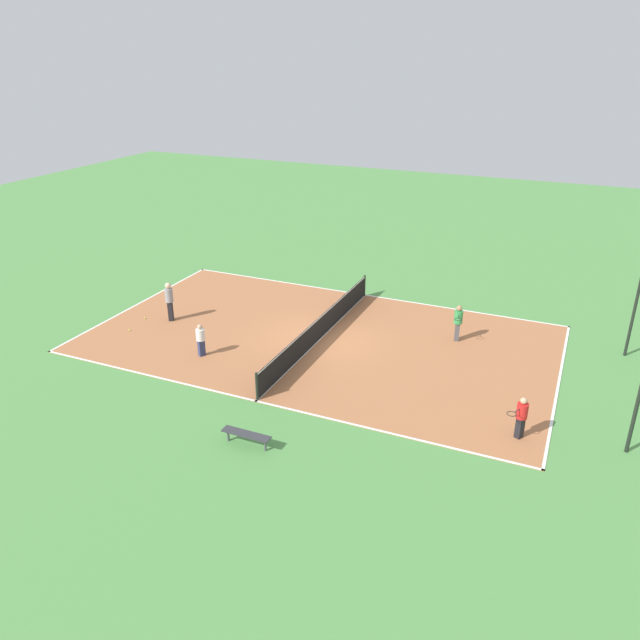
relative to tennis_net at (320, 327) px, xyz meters
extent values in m
plane|color=#518E47|center=(0.00, 0.00, -0.57)|extent=(80.00, 80.00, 0.00)
cube|color=#AD6B42|center=(0.00, 0.00, -0.56)|extent=(11.41, 19.64, 0.02)
cube|color=white|center=(-5.66, 0.00, -0.55)|extent=(0.10, 19.64, 0.00)
cube|color=white|center=(5.66, 0.00, -0.55)|extent=(0.10, 19.64, 0.00)
cube|color=white|center=(0.00, -9.77, -0.55)|extent=(11.41, 0.10, 0.00)
cube|color=white|center=(0.00, 9.77, -0.55)|extent=(11.41, 0.10, 0.00)
cube|color=white|center=(0.00, 0.00, -0.55)|extent=(11.41, 0.10, 0.00)
cylinder|color=black|center=(-5.56, 0.00, -0.01)|extent=(0.10, 0.10, 1.08)
cylinder|color=black|center=(5.56, 0.00, -0.01)|extent=(0.10, 0.10, 1.08)
cube|color=black|center=(0.00, 0.00, -0.03)|extent=(11.11, 0.03, 1.03)
cube|color=white|center=(0.00, 0.00, 0.45)|extent=(11.11, 0.04, 0.06)
cube|color=#333338|center=(8.11, 1.04, -0.14)|extent=(0.36, 1.65, 0.04)
cylinder|color=#4C4C51|center=(8.11, 0.36, -0.37)|extent=(0.08, 0.08, 0.41)
cylinder|color=#4C4C51|center=(8.11, 1.71, -0.37)|extent=(0.08, 0.08, 0.41)
cube|color=#4C4C51|center=(-2.23, 5.43, -0.15)|extent=(0.28, 0.24, 0.80)
cylinder|color=green|center=(-2.23, 5.43, 0.53)|extent=(0.42, 0.42, 0.56)
sphere|color=#A87A56|center=(-2.23, 5.43, 0.93)|extent=(0.24, 0.24, 0.24)
cylinder|color=#262626|center=(-1.91, 5.48, 0.67)|extent=(0.28, 0.08, 0.03)
torus|color=black|center=(-1.63, 5.53, 0.67)|extent=(0.35, 0.35, 0.02)
cube|color=black|center=(4.19, 8.86, -0.18)|extent=(0.31, 0.29, 0.73)
cylinder|color=red|center=(4.19, 8.86, 0.44)|extent=(0.48, 0.48, 0.51)
sphere|color=tan|center=(4.19, 8.86, 0.81)|extent=(0.22, 0.22, 0.22)
cylinder|color=#262626|center=(4.48, 8.72, 0.57)|extent=(0.26, 0.15, 0.03)
torus|color=black|center=(4.73, 8.59, 0.57)|extent=(0.41, 0.41, 0.02)
cube|color=black|center=(0.95, -7.07, -0.09)|extent=(0.31, 0.28, 0.92)
cylinder|color=gray|center=(0.95, -7.07, 0.69)|extent=(0.47, 0.47, 0.64)
sphere|color=beige|center=(0.95, -7.07, 1.15)|extent=(0.27, 0.27, 0.27)
cube|color=navy|center=(3.40, -3.78, -0.20)|extent=(0.32, 0.30, 0.69)
cylinder|color=white|center=(3.40, -3.78, 0.38)|extent=(0.49, 0.49, 0.48)
sphere|color=tan|center=(3.40, -3.78, 0.73)|extent=(0.21, 0.21, 0.21)
sphere|color=#CCE033|center=(1.33, -8.29, -0.51)|extent=(0.07, 0.07, 0.07)
sphere|color=#CCE033|center=(2.69, -8.06, -0.51)|extent=(0.07, 0.07, 0.07)
cylinder|color=black|center=(-3.62, 12.05, 1.18)|extent=(0.12, 0.12, 3.51)
cylinder|color=black|center=(3.62, 12.05, 1.18)|extent=(0.12, 0.12, 3.51)
camera|label=1|loc=(22.26, 9.81, 11.02)|focal=35.00mm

